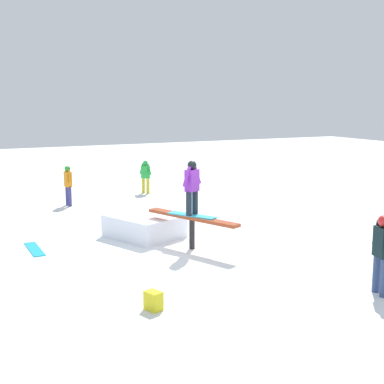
# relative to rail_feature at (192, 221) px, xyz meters

# --- Properties ---
(ground_plane) EXTENTS (60.00, 60.00, 0.00)m
(ground_plane) POSITION_rel_rail_feature_xyz_m (0.00, 0.00, -0.72)
(ground_plane) COLOR white
(rail_feature) EXTENTS (2.69, 1.32, 0.84)m
(rail_feature) POSITION_rel_rail_feature_xyz_m (0.00, 0.00, 0.00)
(rail_feature) COLOR black
(rail_feature) RESTS_ON ground
(snow_kicker_ramp) EXTENTS (2.23, 2.07, 0.60)m
(snow_kicker_ramp) POSITION_rel_rail_feature_xyz_m (-1.61, -0.66, -0.42)
(snow_kicker_ramp) COLOR white
(snow_kicker_ramp) RESTS_ON ground
(main_rider_on_rail) EXTENTS (1.28, 0.89, 1.38)m
(main_rider_on_rail) POSITION_rel_rail_feature_xyz_m (0.00, 0.00, 0.81)
(main_rider_on_rail) COLOR #32B0CA
(main_rider_on_rail) RESTS_ON rail_feature
(bystander_black) EXTENTS (0.65, 0.29, 1.55)m
(bystander_black) POSITION_rel_rail_feature_xyz_m (4.41, 1.85, 0.15)
(bystander_black) COLOR navy
(bystander_black) RESTS_ON ground
(bystander_green) EXTENTS (0.56, 0.35, 1.30)m
(bystander_green) POSITION_rel_rail_feature_xyz_m (-7.90, 1.81, 0.01)
(bystander_green) COLOR gold
(bystander_green) RESTS_ON ground
(bystander_orange) EXTENTS (0.58, 0.22, 1.40)m
(bystander_orange) POSITION_rel_rail_feature_xyz_m (-6.77, -1.50, 0.07)
(bystander_orange) COLOR #3F3D7B
(bystander_orange) RESTS_ON ground
(loose_snowboard_cyan) EXTENTS (1.36, 0.30, 0.02)m
(loose_snowboard_cyan) POSITION_rel_rail_feature_xyz_m (-1.64, -3.56, -0.71)
(loose_snowboard_cyan) COLOR #1CB1D4
(loose_snowboard_cyan) RESTS_ON ground
(backpack_on_snow) EXTENTS (0.36, 0.31, 0.34)m
(backpack_on_snow) POSITION_rel_rail_feature_xyz_m (3.22, -2.33, -0.55)
(backpack_on_snow) COLOR yellow
(backpack_on_snow) RESTS_ON ground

